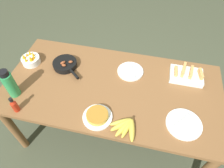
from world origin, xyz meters
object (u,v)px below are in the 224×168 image
hot_sauce_bottle (14,105)px  empty_plate_far_left (184,124)px  banana_bunch (126,126)px  frittata_plate_center (97,116)px  skillet (65,64)px  empty_plate_near_front (130,71)px  water_bottle (10,84)px  melon_tray (186,75)px  fruit_bowl_mango (31,60)px

hot_sauce_bottle → empty_plate_far_left: bearing=7.3°
banana_bunch → frittata_plate_center: bearing=171.4°
banana_bunch → skillet: bearing=143.2°
skillet → empty_plate_near_front: (0.58, 0.07, -0.02)m
banana_bunch → skillet: skillet is taller
frittata_plate_center → water_bottle: size_ratio=0.85×
banana_bunch → skillet: (-0.64, 0.48, 0.01)m
banana_bunch → water_bottle: size_ratio=0.79×
banana_bunch → empty_plate_far_left: bearing=16.2°
hot_sauce_bottle → melon_tray: bearing=26.8°
frittata_plate_center → empty_plate_far_left: (0.62, 0.08, -0.01)m
skillet → fruit_bowl_mango: fruit_bowl_mango is taller
empty_plate_far_left → empty_plate_near_front: bearing=137.1°
frittata_plate_center → fruit_bowl_mango: 0.86m
banana_bunch → fruit_bowl_mango: size_ratio=1.25×
melon_tray → banana_bunch: bearing=-125.4°
empty_plate_near_front → water_bottle: (-0.86, -0.45, 0.11)m
skillet → frittata_plate_center: 0.62m
melon_tray → fruit_bowl_mango: size_ratio=1.68×
skillet → water_bottle: water_bottle is taller
empty_plate_near_front → skillet: bearing=-173.5°
banana_bunch → melon_tray: 0.72m
empty_plate_near_front → fruit_bowl_mango: size_ratio=1.40×
fruit_bowl_mango → hot_sauce_bottle: size_ratio=1.12×
fruit_bowl_mango → hot_sauce_bottle: 0.52m
fruit_bowl_mango → water_bottle: bearing=-83.2°
empty_plate_near_front → fruit_bowl_mango: (-0.91, -0.09, 0.03)m
empty_plate_near_front → hot_sauce_bottle: hot_sauce_bottle is taller
banana_bunch → frittata_plate_center: size_ratio=0.93×
skillet → water_bottle: size_ratio=1.14×
banana_bunch → empty_plate_near_front: 0.55m
frittata_plate_center → hot_sauce_bottle: 0.62m
water_bottle → empty_plate_far_left: bearing=0.9°
frittata_plate_center → empty_plate_near_front: 0.54m
skillet → banana_bunch: bearing=2.7°
banana_bunch → empty_plate_near_front: size_ratio=0.89×
fruit_bowl_mango → water_bottle: (0.04, -0.36, 0.08)m
melon_tray → empty_plate_far_left: (-0.01, -0.47, -0.02)m
empty_plate_far_left → fruit_bowl_mango: size_ratio=1.57×
skillet → empty_plate_far_left: bearing=20.3°
empty_plate_near_front → frittata_plate_center: bearing=-107.0°
empty_plate_far_left → water_bottle: size_ratio=1.00×
banana_bunch → empty_plate_near_front: banana_bunch is taller
banana_bunch → empty_plate_far_left: (0.40, 0.12, -0.01)m
banana_bunch → melon_tray: melon_tray is taller
water_bottle → hot_sauce_bottle: (0.10, -0.14, -0.06)m
banana_bunch → frittata_plate_center: frittata_plate_center is taller
empty_plate_far_left → fruit_bowl_mango: 1.41m
frittata_plate_center → water_bottle: water_bottle is taller
banana_bunch → empty_plate_near_front: bearing=96.0°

